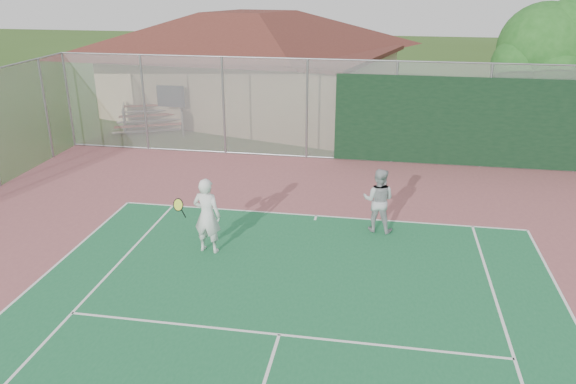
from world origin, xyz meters
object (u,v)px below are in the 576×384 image
object	(u,v)px
clubhouse	(250,54)
bleachers	(152,118)
tree	(547,53)
player_grey_back	(378,201)
player_white_front	(207,216)

from	to	relation	value
clubhouse	bleachers	distance (m)	5.43
tree	player_grey_back	size ratio (longest dim) A/B	3.26
player_white_front	player_grey_back	size ratio (longest dim) A/B	1.10
clubhouse	player_grey_back	world-z (taller)	clubhouse
clubhouse	player_white_front	bearing A→B (deg)	-65.07
player_white_front	clubhouse	bearing A→B (deg)	-73.49
bleachers	tree	distance (m)	15.44
bleachers	player_white_front	bearing A→B (deg)	-84.76
bleachers	player_grey_back	distance (m)	12.75
clubhouse	bleachers	size ratio (longest dim) A/B	4.48
player_grey_back	tree	bearing A→B (deg)	-115.10
clubhouse	tree	xyz separation A→B (m)	(11.72, -3.67, 0.78)
clubhouse	bleachers	bearing A→B (deg)	-118.09
clubhouse	tree	size ratio (longest dim) A/B	2.68
tree	bleachers	bearing A→B (deg)	179.56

